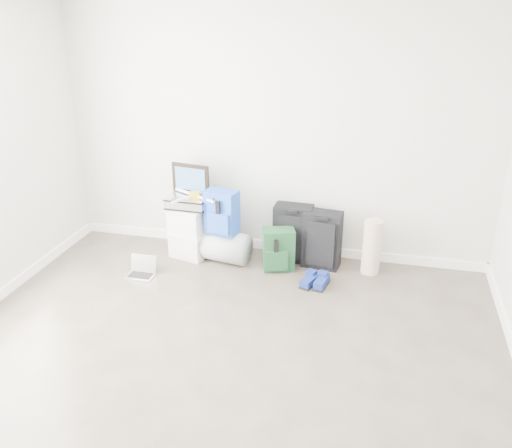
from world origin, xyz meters
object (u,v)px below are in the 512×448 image
(briefcase, at_px, (188,202))
(duffel_bag, at_px, (223,246))
(laptop, at_px, (142,271))
(carry_on, at_px, (322,240))
(large_suitcase, at_px, (293,233))
(boxes_stack, at_px, (190,231))

(briefcase, height_order, duffel_bag, briefcase)
(briefcase, bearing_deg, laptop, -119.50)
(briefcase, xyz_separation_m, carry_on, (1.40, 0.08, -0.32))
(briefcase, xyz_separation_m, laptop, (-0.33, -0.54, -0.58))
(carry_on, bearing_deg, duffel_bag, -166.87)
(briefcase, height_order, laptop, briefcase)
(duffel_bag, distance_m, carry_on, 1.04)
(briefcase, distance_m, carry_on, 1.44)
(laptop, bearing_deg, large_suitcase, 26.58)
(large_suitcase, bearing_deg, duffel_bag, -161.61)
(large_suitcase, relative_size, laptop, 2.24)
(briefcase, bearing_deg, carry_on, 5.21)
(boxes_stack, relative_size, duffel_bag, 1.04)
(boxes_stack, relative_size, carry_on, 0.94)
(duffel_bag, bearing_deg, large_suitcase, 25.95)
(duffel_bag, height_order, large_suitcase, large_suitcase)
(boxes_stack, relative_size, laptop, 2.08)
(duffel_bag, bearing_deg, boxes_stack, -175.44)
(briefcase, relative_size, duffel_bag, 0.77)
(boxes_stack, xyz_separation_m, briefcase, (-0.00, -0.00, 0.34))
(laptop, bearing_deg, briefcase, 58.60)
(large_suitcase, bearing_deg, boxes_stack, -168.91)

